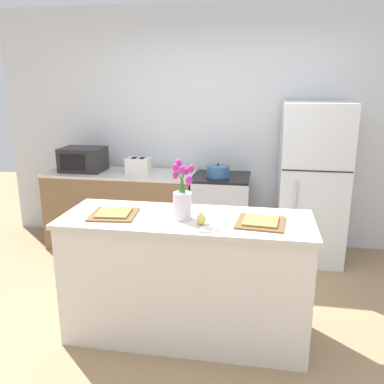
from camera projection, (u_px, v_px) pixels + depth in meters
ground_plane at (187, 332)px, 3.14m from camera, size 10.00×10.00×0.00m
back_wall at (218, 128)px, 4.69m from camera, size 5.20×0.08×2.70m
kitchen_island at (186, 277)px, 3.02m from camera, size 1.80×0.66×0.94m
back_counter at (122, 209)px, 4.72m from camera, size 1.68×0.60×0.88m
stove_range at (221, 214)px, 4.53m from camera, size 0.60×0.61×0.88m
refrigerator at (312, 183)px, 4.27m from camera, size 0.68×0.67×1.68m
flower_vase at (183, 199)px, 2.83m from camera, size 0.15×0.17×0.42m
pear_figurine at (201, 219)px, 2.74m from camera, size 0.06×0.06×0.11m
plate_setting_left at (114, 214)px, 2.94m from camera, size 0.35×0.35×0.02m
plate_setting_right at (261, 222)px, 2.77m from camera, size 0.35×0.35×0.02m
toaster at (138, 165)px, 4.54m from camera, size 0.28×0.18×0.17m
cooking_pot at (218, 171)px, 4.37m from camera, size 0.25×0.25×0.15m
microwave at (83, 159)px, 4.64m from camera, size 0.48×0.37×0.27m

